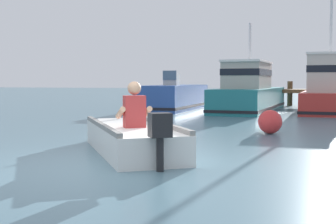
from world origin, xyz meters
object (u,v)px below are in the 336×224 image
moored_boat_red (329,91)px  moored_boat_blue (174,98)px  mooring_buoy (270,122)px  rowboat_with_person (132,137)px  moored_boat_teal (249,92)px

moored_boat_red → moored_boat_blue: bearing=176.9°
moored_boat_red → mooring_buoy: 7.48m
rowboat_with_person → moored_boat_red: (3.84, 10.62, 0.55)m
moored_boat_red → mooring_buoy: size_ratio=9.02×
moored_boat_blue → mooring_buoy: 8.67m
moored_boat_teal → mooring_buoy: moored_boat_teal is taller
moored_boat_blue → moored_boat_teal: 3.01m
rowboat_with_person → moored_boat_red: 11.31m
rowboat_with_person → moored_boat_blue: bearing=100.9°
rowboat_with_person → moored_boat_red: size_ratio=0.70×
mooring_buoy → moored_boat_teal: bearing=98.8°
moored_boat_red → mooring_buoy: moored_boat_red is taller
rowboat_with_person → mooring_buoy: bearing=58.0°
moored_boat_teal → mooring_buoy: (1.20, -7.72, -0.45)m
rowboat_with_person → moored_boat_teal: bearing=85.4°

